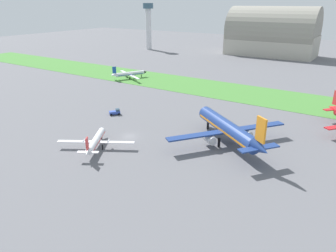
% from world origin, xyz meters
% --- Properties ---
extents(ground_plane, '(600.00, 600.00, 0.00)m').
position_xyz_m(ground_plane, '(0.00, 0.00, 0.00)').
color(ground_plane, slate).
extents(grass_taxiway_strip, '(360.00, 28.00, 0.08)m').
position_xyz_m(grass_taxiway_strip, '(0.00, 61.57, 0.04)').
color(grass_taxiway_strip, '#478438').
rests_on(grass_taxiway_strip, ground_plane).
extents(airplane_foreground_turboprop, '(18.03, 15.73, 6.05)m').
position_xyz_m(airplane_foreground_turboprop, '(-2.15, -10.91, 2.21)').
color(airplane_foreground_turboprop, white).
rests_on(airplane_foreground_turboprop, ground_plane).
extents(airplane_midfield_jet, '(29.44, 29.08, 12.20)m').
position_xyz_m(airplane_midfield_jet, '(25.34, 10.50, 4.39)').
color(airplane_midfield_jet, navy).
rests_on(airplane_midfield_jet, ground_plane).
extents(airplane_taxiing_turboprop, '(20.48, 17.83, 6.72)m').
position_xyz_m(airplane_taxiing_turboprop, '(-46.70, 56.37, 2.46)').
color(airplane_taxiing_turboprop, white).
rests_on(airplane_taxiing_turboprop, ground_plane).
extents(pushback_tug_near_gate, '(3.68, 3.92, 1.95)m').
position_xyz_m(pushback_tug_near_gate, '(-16.04, 11.83, 0.91)').
color(pushback_tug_near_gate, '#334FB2').
rests_on(pushback_tug_near_gate, ground_plane).
extents(hangar_distant, '(60.48, 31.82, 33.28)m').
position_xyz_m(hangar_distant, '(-10.02, 169.67, 14.37)').
color(hangar_distant, '#B2AD9E').
rests_on(hangar_distant, ground_plane).
extents(control_tower, '(8.00, 8.00, 35.13)m').
position_xyz_m(control_tower, '(-101.14, 146.62, 20.80)').
color(control_tower, silver).
rests_on(control_tower, ground_plane).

